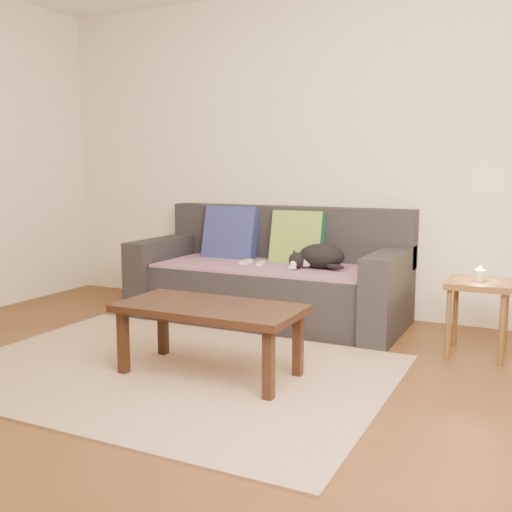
{
  "coord_description": "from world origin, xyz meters",
  "views": [
    {
      "loc": [
        1.92,
        -2.65,
        1.17
      ],
      "look_at": [
        0.05,
        1.2,
        0.55
      ],
      "focal_mm": 42.0,
      "sensor_mm": 36.0,
      "label": 1
    }
  ],
  "objects_px": {
    "cat": "(319,257)",
    "side_table": "(479,294)",
    "sofa": "(271,280)",
    "wii_remote_b": "(261,263)",
    "wii_remote_a": "(246,262)",
    "coffee_table": "(210,314)"
  },
  "relations": [
    {
      "from": "sofa",
      "to": "wii_remote_b",
      "type": "bearing_deg",
      "value": -101.99
    },
    {
      "from": "sofa",
      "to": "wii_remote_b",
      "type": "height_order",
      "value": "sofa"
    },
    {
      "from": "sofa",
      "to": "wii_remote_b",
      "type": "xyz_separation_m",
      "value": [
        -0.03,
        -0.12,
        0.15
      ]
    },
    {
      "from": "cat",
      "to": "coffee_table",
      "type": "relative_size",
      "value": 0.4
    },
    {
      "from": "side_table",
      "to": "wii_remote_a",
      "type": "bearing_deg",
      "value": 173.3
    },
    {
      "from": "sofa",
      "to": "wii_remote_b",
      "type": "distance_m",
      "value": 0.19
    },
    {
      "from": "wii_remote_a",
      "to": "side_table",
      "type": "xyz_separation_m",
      "value": [
        1.74,
        -0.2,
        -0.06
      ]
    },
    {
      "from": "cat",
      "to": "side_table",
      "type": "distance_m",
      "value": 1.18
    },
    {
      "from": "wii_remote_a",
      "to": "coffee_table",
      "type": "bearing_deg",
      "value": -157.62
    },
    {
      "from": "side_table",
      "to": "coffee_table",
      "type": "distance_m",
      "value": 1.7
    },
    {
      "from": "coffee_table",
      "to": "cat",
      "type": "bearing_deg",
      "value": 82.5
    },
    {
      "from": "coffee_table",
      "to": "side_table",
      "type": "bearing_deg",
      "value": 38.85
    },
    {
      "from": "sofa",
      "to": "coffee_table",
      "type": "relative_size",
      "value": 2.02
    },
    {
      "from": "cat",
      "to": "wii_remote_a",
      "type": "xyz_separation_m",
      "value": [
        -0.59,
        -0.05,
        -0.07
      ]
    },
    {
      "from": "side_table",
      "to": "sofa",
      "type": "bearing_deg",
      "value": 168.9
    },
    {
      "from": "coffee_table",
      "to": "wii_remote_a",
      "type": "bearing_deg",
      "value": 108.12
    },
    {
      "from": "sofa",
      "to": "coffee_table",
      "type": "distance_m",
      "value": 1.4
    },
    {
      "from": "cat",
      "to": "wii_remote_b",
      "type": "height_order",
      "value": "cat"
    },
    {
      "from": "wii_remote_a",
      "to": "cat",
      "type": "bearing_deg",
      "value": -81.32
    },
    {
      "from": "side_table",
      "to": "coffee_table",
      "type": "bearing_deg",
      "value": -141.15
    },
    {
      "from": "wii_remote_b",
      "to": "coffee_table",
      "type": "bearing_deg",
      "value": -178.3
    },
    {
      "from": "wii_remote_b",
      "to": "side_table",
      "type": "height_order",
      "value": "side_table"
    }
  ]
}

